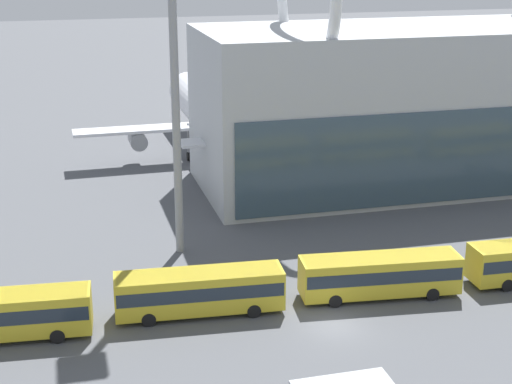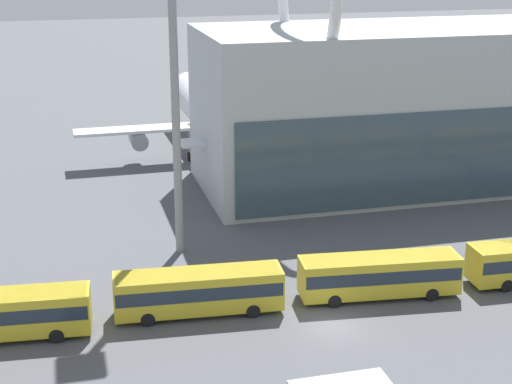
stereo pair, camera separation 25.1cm
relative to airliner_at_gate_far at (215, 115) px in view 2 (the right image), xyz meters
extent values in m
plane|color=#515459|center=(-0.95, -45.39, -5.19)|extent=(440.00, 440.00, 0.00)
cylinder|color=silver|center=(-0.01, 1.03, -0.02)|extent=(5.67, 32.30, 5.21)
sphere|color=silver|center=(-0.25, 17.14, -0.02)|extent=(5.10, 5.10, 5.10)
cone|color=silver|center=(0.22, -15.09, -0.02)|extent=(5.05, 7.15, 4.94)
cube|color=silver|center=(0.01, -0.94, -0.93)|extent=(33.90, 3.70, 0.35)
cylinder|color=gray|center=(-9.47, -1.08, -2.19)|extent=(2.06, 3.26, 2.02)
cylinder|color=gray|center=(9.49, -0.80, -2.19)|extent=(2.06, 3.26, 2.02)
cube|color=orange|center=(0.21, -14.30, 5.36)|extent=(0.49, 6.45, 9.21)
cube|color=silver|center=(0.21, -14.30, 0.50)|extent=(13.58, 3.40, 0.28)
cylinder|color=gray|center=(-0.17, 11.84, -2.59)|extent=(0.36, 0.36, 4.09)
cylinder|color=black|center=(-0.17, 11.84, -4.64)|extent=(0.47, 1.11, 1.10)
cylinder|color=gray|center=(-3.37, -0.99, -2.59)|extent=(0.36, 0.36, 4.09)
cylinder|color=black|center=(-3.37, -0.99, -4.64)|extent=(0.47, 1.11, 1.10)
cylinder|color=gray|center=(3.40, -0.89, -2.59)|extent=(0.36, 0.36, 4.09)
cylinder|color=black|center=(3.40, -0.89, -4.64)|extent=(0.47, 1.11, 1.10)
sphere|color=white|center=(43.88, 10.08, -0.09)|extent=(4.17, 4.17, 4.17)
cylinder|color=black|center=(-19.46, -40.40, -4.69)|extent=(1.02, 0.39, 1.00)
cylinder|color=black|center=(-19.69, -42.95, -4.69)|extent=(1.02, 0.39, 1.00)
cube|color=gold|center=(-9.67, -41.14, -3.40)|extent=(12.20, 3.66, 2.83)
cube|color=#232D38|center=(-9.67, -41.14, -3.11)|extent=(11.96, 3.67, 0.99)
cube|color=silver|center=(-9.67, -41.14, -2.04)|extent=(11.83, 3.55, 0.12)
cylinder|color=black|center=(-5.86, -40.14, -4.69)|extent=(1.02, 0.37, 1.00)
cylinder|color=black|center=(-6.05, -42.69, -4.69)|extent=(1.02, 0.37, 1.00)
cylinder|color=black|center=(-13.29, -39.58, -4.69)|extent=(1.02, 0.37, 1.00)
cylinder|color=black|center=(-13.48, -42.13, -4.69)|extent=(1.02, 0.37, 1.00)
cube|color=gold|center=(3.95, -41.75, -3.40)|extent=(12.24, 3.98, 2.83)
cube|color=#232D38|center=(3.95, -41.75, -3.11)|extent=(12.01, 3.98, 0.99)
cube|color=silver|center=(3.95, -41.75, -2.04)|extent=(11.87, 3.86, 0.12)
cylinder|color=black|center=(7.79, -40.85, -4.69)|extent=(1.03, 0.40, 1.00)
cylinder|color=black|center=(7.52, -43.40, -4.69)|extent=(1.03, 0.40, 1.00)
cylinder|color=black|center=(0.37, -40.09, -4.69)|extent=(1.03, 0.40, 1.00)
cylinder|color=black|center=(0.11, -42.64, -4.69)|extent=(1.03, 0.40, 1.00)
cylinder|color=black|center=(13.90, -40.85, -4.69)|extent=(1.01, 0.34, 1.00)
cylinder|color=black|center=(13.79, -43.41, -4.69)|extent=(1.01, 0.34, 1.00)
cylinder|color=gray|center=(-9.11, -29.04, 10.40)|extent=(0.69, 0.69, 31.18)
camera|label=1|loc=(-18.67, -91.47, 20.74)|focal=55.00mm
camera|label=2|loc=(-18.42, -91.53, 20.74)|focal=55.00mm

